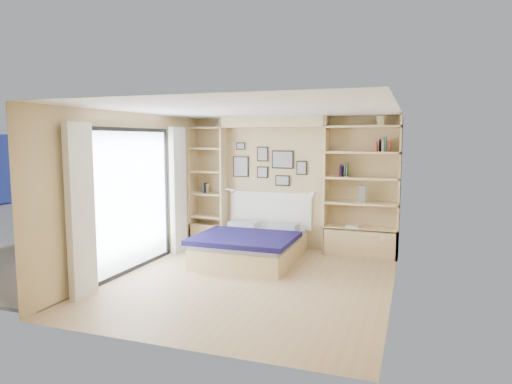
% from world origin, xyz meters
% --- Properties ---
extents(ground, '(4.50, 4.50, 0.00)m').
position_xyz_m(ground, '(0.00, 0.00, 0.00)').
color(ground, tan).
rests_on(ground, ground).
extents(room_shell, '(4.50, 4.50, 4.50)m').
position_xyz_m(room_shell, '(-0.39, 1.52, 1.08)').
color(room_shell, tan).
rests_on(room_shell, ground).
extents(bed, '(1.63, 2.09, 1.07)m').
position_xyz_m(bed, '(-0.39, 1.16, 0.27)').
color(bed, beige).
rests_on(bed, ground).
extents(photo_gallery, '(1.48, 0.02, 0.82)m').
position_xyz_m(photo_gallery, '(-0.45, 2.22, 1.60)').
color(photo_gallery, black).
rests_on(photo_gallery, ground).
extents(reading_lamps, '(1.92, 0.12, 0.15)m').
position_xyz_m(reading_lamps, '(-0.30, 2.00, 1.10)').
color(reading_lamps, silver).
rests_on(reading_lamps, ground).
extents(shelf_decor, '(3.52, 0.23, 2.03)m').
position_xyz_m(shelf_decor, '(1.10, 2.07, 1.69)').
color(shelf_decor, '#B5261B').
rests_on(shelf_decor, ground).
extents(deck, '(3.20, 4.00, 0.05)m').
position_xyz_m(deck, '(-3.60, 0.00, 0.00)').
color(deck, '#695C4D').
rests_on(deck, ground).
extents(deck_chair, '(0.57, 0.76, 0.68)m').
position_xyz_m(deck_chair, '(-3.08, 1.02, 0.32)').
color(deck_chair, tan).
rests_on(deck_chair, ground).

